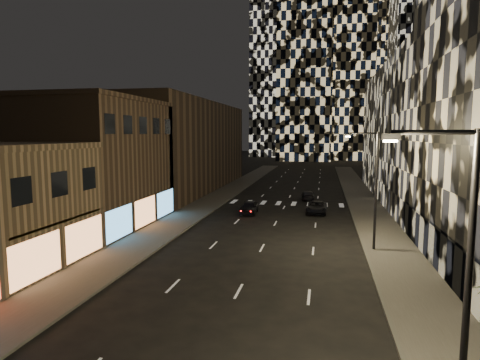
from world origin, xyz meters
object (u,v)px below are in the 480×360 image
at_px(streetlight_far, 373,182).
at_px(car_dark_oncoming, 308,195).
at_px(streetlight_near, 460,267).
at_px(car_dark_midlane, 249,207).
at_px(car_dark_rightlane, 317,207).

height_order(streetlight_far, car_dark_oncoming, streetlight_far).
bearing_deg(streetlight_near, car_dark_midlane, 110.05).
relative_size(streetlight_near, car_dark_oncoming, 2.12).
bearing_deg(streetlight_near, car_dark_rightlane, 97.25).
relative_size(streetlight_near, streetlight_far, 1.00).
relative_size(streetlight_near, car_dark_midlane, 2.13).
bearing_deg(car_dark_oncoming, streetlight_near, 93.34).
bearing_deg(car_dark_midlane, car_dark_rightlane, 11.02).
bearing_deg(car_dark_rightlane, streetlight_near, -80.77).
height_order(car_dark_midlane, car_dark_oncoming, car_dark_midlane).
relative_size(car_dark_oncoming, car_dark_rightlane, 0.89).
height_order(streetlight_near, car_dark_rightlane, streetlight_near).
relative_size(streetlight_far, car_dark_rightlane, 1.88).
height_order(car_dark_oncoming, car_dark_rightlane, car_dark_rightlane).
bearing_deg(car_dark_rightlane, car_dark_oncoming, 100.06).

